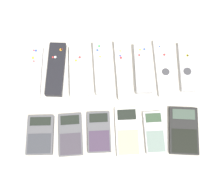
{
  "coord_description": "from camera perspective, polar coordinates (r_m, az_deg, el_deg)",
  "views": [
    {
      "loc": [
        -0.01,
        -0.29,
        0.95
      ],
      "look_at": [
        0.0,
        0.03,
        0.01
      ],
      "focal_mm": 50.0,
      "sensor_mm": 36.0,
      "label": 1
    }
  ],
  "objects": [
    {
      "name": "remote_0",
      "position": [
        1.06,
        -13.81,
        4.24
      ],
      "size": [
        0.04,
        0.18,
        0.02
      ],
      "rotation": [
        0.0,
        0.0,
        -0.01
      ],
      "color": "silver",
      "rests_on": "ground_plane"
    },
    {
      "name": "remote_2",
      "position": [
        1.03,
        -6.02,
        4.53
      ],
      "size": [
        0.07,
        0.18,
        0.03
      ],
      "rotation": [
        0.0,
        0.0,
        0.04
      ],
      "color": "white",
      "rests_on": "ground_plane"
    },
    {
      "name": "remote_1",
      "position": [
        1.05,
        -10.2,
        4.87
      ],
      "size": [
        0.06,
        0.19,
        0.02
      ],
      "rotation": [
        0.0,
        0.0,
        -0.05
      ],
      "color": "black",
      "rests_on": "ground_plane"
    },
    {
      "name": "ground_plane",
      "position": [
        1.0,
        0.03,
        -1.69
      ],
      "size": [
        3.0,
        3.0,
        0.0
      ],
      "primitive_type": "plane",
      "color": "beige"
    },
    {
      "name": "remote_4",
      "position": [
        1.03,
        1.93,
        4.82
      ],
      "size": [
        0.05,
        0.21,
        0.02
      ],
      "rotation": [
        0.0,
        0.0,
        0.05
      ],
      "color": "white",
      "rests_on": "ground_plane"
    },
    {
      "name": "calculator_0",
      "position": [
        0.99,
        -12.98,
        -6.95
      ],
      "size": [
        0.08,
        0.12,
        0.02
      ],
      "rotation": [
        0.0,
        0.0,
        -0.0
      ],
      "color": "#4C4C51",
      "rests_on": "ground_plane"
    },
    {
      "name": "remote_6",
      "position": [
        1.05,
        9.6,
        5.16
      ],
      "size": [
        0.07,
        0.2,
        0.02
      ],
      "rotation": [
        0.0,
        0.0,
        0.04
      ],
      "color": "white",
      "rests_on": "ground_plane"
    },
    {
      "name": "calculator_5",
      "position": [
        0.99,
        12.96,
        -6.16
      ],
      "size": [
        0.1,
        0.15,
        0.02
      ],
      "rotation": [
        0.0,
        0.0,
        -0.06
      ],
      "color": "black",
      "rests_on": "ground_plane"
    },
    {
      "name": "remote_5",
      "position": [
        1.03,
        5.6,
        5.0
      ],
      "size": [
        0.05,
        0.17,
        0.03
      ],
      "rotation": [
        0.0,
        0.0,
        0.02
      ],
      "color": "#B7B7BC",
      "rests_on": "ground_plane"
    },
    {
      "name": "calculator_2",
      "position": [
        0.97,
        -2.38,
        -6.57
      ],
      "size": [
        0.07,
        0.13,
        0.02
      ],
      "rotation": [
        0.0,
        0.0,
        0.03
      ],
      "color": "#4C4C51",
      "rests_on": "ground_plane"
    },
    {
      "name": "calculator_1",
      "position": [
        0.98,
        -7.59,
        -6.98
      ],
      "size": [
        0.08,
        0.13,
        0.01
      ],
      "rotation": [
        0.0,
        0.0,
        0.05
      ],
      "color": "#4C4C51",
      "rests_on": "ground_plane"
    },
    {
      "name": "remote_7",
      "position": [
        1.06,
        13.43,
        5.19
      ],
      "size": [
        0.05,
        0.17,
        0.02
      ],
      "rotation": [
        0.0,
        0.0,
        -0.02
      ],
      "color": "#B7B7BC",
      "rests_on": "ground_plane"
    },
    {
      "name": "calculator_3",
      "position": [
        0.97,
        2.86,
        -6.46
      ],
      "size": [
        0.08,
        0.15,
        0.01
      ],
      "rotation": [
        0.0,
        0.0,
        0.02
      ],
      "color": "silver",
      "rests_on": "ground_plane"
    },
    {
      "name": "remote_3",
      "position": [
        1.03,
        -1.8,
        5.16
      ],
      "size": [
        0.06,
        0.19,
        0.03
      ],
      "rotation": [
        0.0,
        0.0,
        0.06
      ],
      "color": "silver",
      "rests_on": "ground_plane"
    },
    {
      "name": "calculator_4",
      "position": [
        0.98,
        7.77,
        -6.56
      ],
      "size": [
        0.07,
        0.13,
        0.02
      ],
      "rotation": [
        0.0,
        0.0,
        0.04
      ],
      "color": "#B2B2B7",
      "rests_on": "ground_plane"
    }
  ]
}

